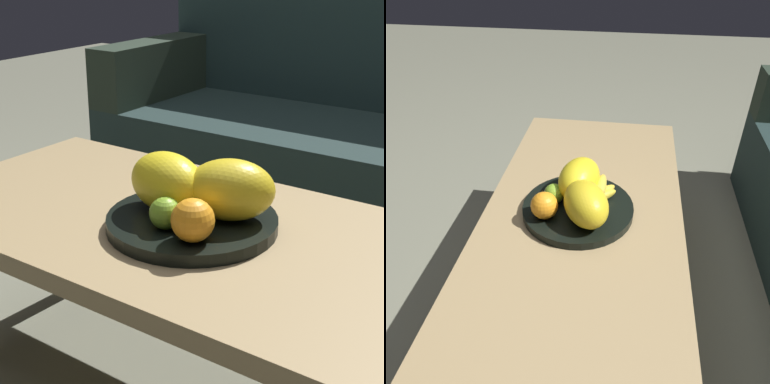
# 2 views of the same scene
# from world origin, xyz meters

# --- Properties ---
(ground_plane) EXTENTS (8.00, 8.00, 0.00)m
(ground_plane) POSITION_xyz_m (0.00, 0.00, 0.00)
(ground_plane) COLOR slate
(coffee_table) EXTENTS (1.29, 0.60, 0.45)m
(coffee_table) POSITION_xyz_m (0.00, 0.00, 0.40)
(coffee_table) COLOR #9E8459
(coffee_table) RESTS_ON ground_plane
(fruit_bowl) EXTENTS (0.33, 0.33, 0.03)m
(fruit_bowl) POSITION_xyz_m (-0.01, -0.01, 0.46)
(fruit_bowl) COLOR black
(fruit_bowl) RESTS_ON coffee_table
(melon_large_front) EXTENTS (0.20, 0.15, 0.12)m
(melon_large_front) POSITION_xyz_m (-0.07, -0.02, 0.53)
(melon_large_front) COLOR yellow
(melon_large_front) RESTS_ON fruit_bowl
(melon_smaller_beside) EXTENTS (0.21, 0.18, 0.12)m
(melon_smaller_beside) POSITION_xyz_m (0.05, 0.02, 0.53)
(melon_smaller_beside) COLOR yellow
(melon_smaller_beside) RESTS_ON fruit_bowl
(orange_front) EXTENTS (0.08, 0.08, 0.08)m
(orange_front) POSITION_xyz_m (0.05, -0.10, 0.51)
(orange_front) COLOR orange
(orange_front) RESTS_ON fruit_bowl
(apple_front) EXTENTS (0.06, 0.06, 0.06)m
(apple_front) POSITION_xyz_m (-0.02, -0.09, 0.50)
(apple_front) COLOR #77A629
(apple_front) RESTS_ON fruit_bowl
(banana_bunch) EXTENTS (0.15, 0.14, 0.06)m
(banana_bunch) POSITION_xyz_m (-0.04, 0.04, 0.50)
(banana_bunch) COLOR yellow
(banana_bunch) RESTS_ON fruit_bowl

